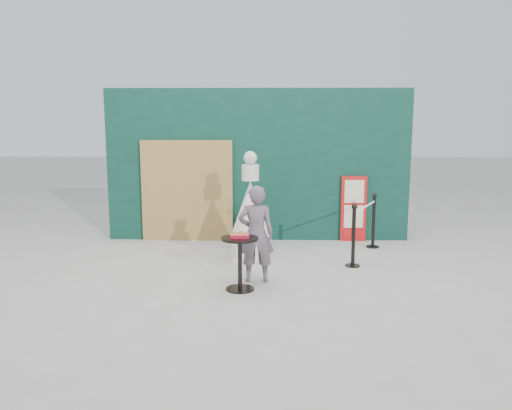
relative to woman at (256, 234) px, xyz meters
name	(u,v)px	position (x,y,z in m)	size (l,w,h in m)	color
ground	(254,288)	(-0.02, -0.30, -0.72)	(60.00, 60.00, 0.00)	#ADAAA5
back_wall	(258,165)	(-0.02, 2.85, 0.78)	(6.00, 0.30, 3.00)	#0B3227
bamboo_fence	(187,191)	(-1.42, 2.64, 0.28)	(1.80, 0.08, 2.00)	tan
woman	(256,234)	(0.00, 0.00, 0.00)	(0.52, 0.34, 1.43)	#675860
menu_board	(354,209)	(1.88, 2.65, -0.07)	(0.50, 0.07, 1.30)	red
statue	(250,215)	(-0.12, 1.28, 0.04)	(0.72, 0.72, 1.86)	white
cafe_table	(240,255)	(-0.22, -0.39, -0.22)	(0.52, 0.52, 0.75)	black
food_basket	(240,235)	(-0.22, -0.39, 0.07)	(0.26, 0.19, 0.11)	red
planter	(251,217)	(-0.14, 2.32, -0.19)	(0.54, 0.47, 0.91)	brown
stanchion_barrier	(364,229)	(1.87, 1.47, -0.22)	(0.84, 1.54, 1.03)	black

